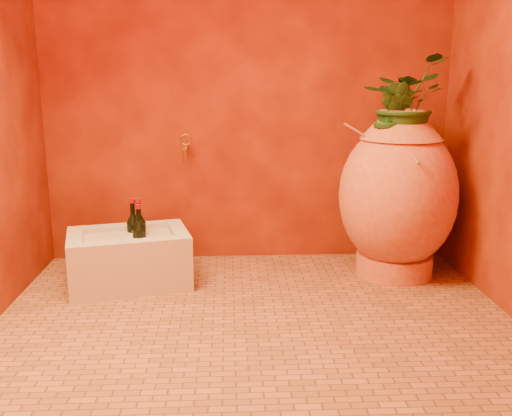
{
  "coord_description": "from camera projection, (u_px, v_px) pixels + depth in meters",
  "views": [
    {
      "loc": [
        -0.12,
        -2.56,
        1.15
      ],
      "look_at": [
        0.02,
        0.35,
        0.47
      ],
      "focal_mm": 40.0,
      "sensor_mm": 36.0,
      "label": 1
    }
  ],
  "objects": [
    {
      "name": "plant_main",
      "position": [
        404.0,
        102.0,
        3.17
      ],
      "size": [
        0.62,
        0.62,
        0.52
      ],
      "primitive_type": "imported",
      "rotation": [
        0.0,
        0.0,
        0.77
      ],
      "color": "#193F16",
      "rests_on": "amphora"
    },
    {
      "name": "wine_bottle_a",
      "position": [
        140.0,
        234.0,
        3.2
      ],
      "size": [
        0.08,
        0.08,
        0.32
      ],
      "color": "black",
      "rests_on": "stone_basin"
    },
    {
      "name": "wine_bottle_c",
      "position": [
        140.0,
        241.0,
        3.08
      ],
      "size": [
        0.08,
        0.08,
        0.31
      ],
      "color": "black",
      "rests_on": "stone_basin"
    },
    {
      "name": "stone_basin",
      "position": [
        129.0,
        259.0,
        3.2
      ],
      "size": [
        0.73,
        0.59,
        0.3
      ],
      "rotation": [
        0.0,
        0.0,
        0.24
      ],
      "color": "#BFB29F",
      "rests_on": "floor"
    },
    {
      "name": "plant_side",
      "position": [
        393.0,
        117.0,
        3.11
      ],
      "size": [
        0.27,
        0.27,
        0.39
      ],
      "primitive_type": "imported",
      "rotation": [
        0.0,
        0.0,
        -0.69
      ],
      "color": "#193F16",
      "rests_on": "amphora"
    },
    {
      "name": "amphora",
      "position": [
        398.0,
        195.0,
        3.28
      ],
      "size": [
        0.75,
        0.75,
        0.96
      ],
      "rotation": [
        0.0,
        0.0,
        0.12
      ],
      "color": "#D6723C",
      "rests_on": "floor"
    },
    {
      "name": "wall_back",
      "position": [
        247.0,
        58.0,
        3.45
      ],
      "size": [
        2.5,
        0.02,
        2.5
      ],
      "primitive_type": "cube",
      "color": "#521104",
      "rests_on": "ground"
    },
    {
      "name": "wine_bottle_b",
      "position": [
        134.0,
        234.0,
        3.21
      ],
      "size": [
        0.08,
        0.08,
        0.32
      ],
      "color": "black",
      "rests_on": "stone_basin"
    },
    {
      "name": "floor",
      "position": [
        255.0,
        319.0,
        2.76
      ],
      "size": [
        2.5,
        2.5,
        0.0
      ],
      "primitive_type": "plane",
      "color": "#985832",
      "rests_on": "ground"
    },
    {
      "name": "wall_tap",
      "position": [
        186.0,
        147.0,
        3.46
      ],
      "size": [
        0.07,
        0.16,
        0.17
      ],
      "color": "olive",
      "rests_on": "wall_back"
    }
  ]
}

